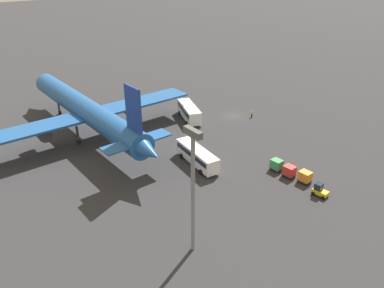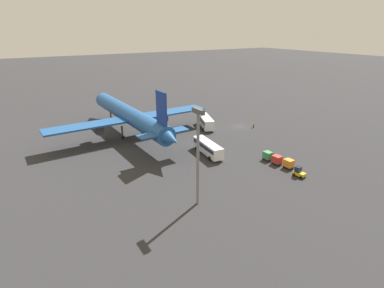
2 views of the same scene
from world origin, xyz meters
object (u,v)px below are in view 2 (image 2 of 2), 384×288
shuttle_bus_near (206,121)px  cargo_cart_green (268,155)px  airplane (129,115)px  cargo_cart_red (277,159)px  shuttle_bus_far (208,147)px  baggage_tug (299,172)px  worker_person (254,125)px  cargo_cart_orange (289,163)px

shuttle_bus_near → cargo_cart_green: (-28.12, 1.38, -0.83)m
cargo_cart_green → airplane: bearing=32.7°
cargo_cart_red → shuttle_bus_far: bearing=38.0°
baggage_tug → shuttle_bus_far: bearing=18.0°
shuttle_bus_far → worker_person: (10.04, -24.03, -1.03)m
shuttle_bus_near → shuttle_bus_far: bearing=167.8°
shuttle_bus_far → cargo_cart_green: shuttle_bus_far is taller
cargo_cart_orange → cargo_cart_green: same height
shuttle_bus_far → worker_person: shuttle_bus_far is taller
baggage_tug → shuttle_bus_near: bearing=-10.9°
cargo_cart_red → cargo_cart_green: size_ratio=1.00×
airplane → cargo_cart_orange: size_ratio=25.60×
shuttle_bus_near → baggage_tug: 37.65m
shuttle_bus_near → cargo_cart_green: 28.16m
shuttle_bus_near → worker_person: shuttle_bus_near is taller
shuttle_bus_near → worker_person: bearing=-102.0°
baggage_tug → cargo_cart_red: size_ratio=1.23×
baggage_tug → worker_person: 32.98m
airplane → cargo_cart_green: (-33.09, -21.21, -4.82)m
shuttle_bus_near → shuttle_bus_far: shuttle_bus_near is taller
airplane → shuttle_bus_far: bearing=-156.2°
baggage_tug → cargo_cart_orange: size_ratio=1.23×
shuttle_bus_near → cargo_cart_orange: bearing=-160.9°
shuttle_bus_near → baggage_tug: bearing=-162.6°
airplane → baggage_tug: (-42.56, -20.76, -5.07)m
baggage_tug → cargo_cart_red: baggage_tug is taller
cargo_cart_orange → cargo_cart_green: size_ratio=1.00×
cargo_cart_orange → cargo_cart_green: 5.67m
airplane → cargo_cart_red: (-35.90, -21.27, -4.82)m
cargo_cart_red → cargo_cart_green: (2.81, 0.06, 0.00)m
shuttle_bus_near → cargo_cart_red: size_ratio=5.22×
worker_person → cargo_cart_orange: cargo_cart_orange is taller
baggage_tug → cargo_cart_orange: baggage_tug is taller
airplane → shuttle_bus_far: 25.85m
worker_person → cargo_cart_red: bearing=148.8°
cargo_cart_orange → cargo_cart_green: bearing=7.5°
airplane → cargo_cart_orange: (-38.71, -21.95, -4.82)m
baggage_tug → cargo_cart_red: bearing=-12.5°
baggage_tug → airplane: bearing=17.9°
baggage_tug → cargo_cart_green: baggage_tug is taller
shuttle_bus_far → cargo_cart_green: size_ratio=5.40×
worker_person → cargo_cart_red: (-22.99, 13.93, 0.32)m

